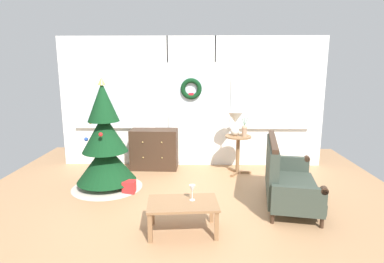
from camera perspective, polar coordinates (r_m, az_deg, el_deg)
The scene contains 11 objects.
ground_plane at distance 4.64m, azimuth -0.80°, elevation -13.58°, with size 6.76×6.76×0.00m, color #AD7F56.
back_wall_with_door at distance 6.32m, azimuth -0.13°, elevation 5.31°, with size 5.20×0.19×2.55m.
christmas_tree at distance 5.36m, azimuth -15.30°, elevation -3.05°, with size 1.16×1.16×1.81m.
dresser_cabinet at distance 6.26m, azimuth -6.79°, elevation -3.16°, with size 0.91×0.46×0.78m.
settee_sofa at distance 4.86m, azimuth 16.32°, elevation -8.11°, with size 0.93×1.56×0.96m.
side_table at distance 5.95m, azimuth 8.25°, elevation -2.76°, with size 0.50×0.48×0.72m.
table_lamp at distance 5.88m, azimuth 7.76°, elevation 2.01°, with size 0.28×0.28×0.44m.
flower_vase at distance 5.84m, azimuth 9.38°, elevation 0.21°, with size 0.11×0.10×0.35m.
coffee_table at distance 3.92m, azimuth -1.67°, elevation -13.30°, with size 0.88×0.59×0.38m.
wine_glass at distance 3.89m, azimuth 0.05°, elevation -10.30°, with size 0.08×0.08×0.20m.
gift_box at distance 5.22m, azimuth -11.22°, elevation -9.71°, with size 0.19×0.18×0.19m, color red.
Camera 1 is at (0.16, -4.20, 1.97)m, focal length 29.71 mm.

